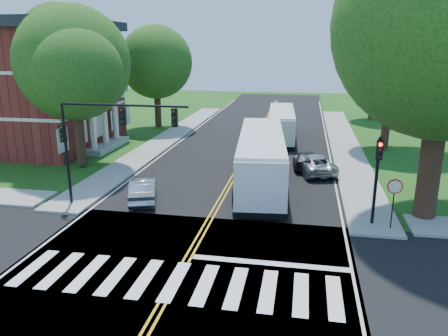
% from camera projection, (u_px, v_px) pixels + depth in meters
% --- Properties ---
extents(ground, '(140.00, 140.00, 0.00)m').
position_uv_depth(ground, '(178.00, 275.00, 17.27)').
color(ground, '#234B12').
rests_on(ground, ground).
extents(road, '(14.00, 96.00, 0.01)m').
position_uv_depth(road, '(243.00, 160.00, 34.29)').
color(road, black).
rests_on(road, ground).
extents(cross_road, '(60.00, 12.00, 0.01)m').
position_uv_depth(cross_road, '(178.00, 275.00, 17.27)').
color(cross_road, black).
rests_on(cross_road, ground).
extents(center_line, '(0.36, 70.00, 0.01)m').
position_uv_depth(center_line, '(249.00, 149.00, 38.08)').
color(center_line, gold).
rests_on(center_line, road).
extents(edge_line_w, '(0.12, 70.00, 0.01)m').
position_uv_depth(edge_line_w, '(174.00, 146.00, 39.27)').
color(edge_line_w, silver).
rests_on(edge_line_w, road).
extents(edge_line_e, '(0.12, 70.00, 0.01)m').
position_uv_depth(edge_line_e, '(329.00, 152.00, 36.88)').
color(edge_line_e, silver).
rests_on(edge_line_e, road).
extents(crosswalk, '(12.60, 3.00, 0.01)m').
position_uv_depth(crosswalk, '(175.00, 281.00, 16.79)').
color(crosswalk, silver).
rests_on(crosswalk, road).
extents(stop_bar, '(6.60, 0.40, 0.01)m').
position_uv_depth(stop_bar, '(270.00, 263.00, 18.16)').
color(stop_bar, silver).
rests_on(stop_bar, road).
extents(sidewalk_nw, '(2.60, 40.00, 0.15)m').
position_uv_depth(sidewalk_nw, '(168.00, 138.00, 42.36)').
color(sidewalk_nw, gray).
rests_on(sidewalk_nw, ground).
extents(sidewalk_ne, '(2.60, 40.00, 0.15)m').
position_uv_depth(sidewalk_ne, '(345.00, 145.00, 39.44)').
color(sidewalk_ne, gray).
rests_on(sidewalk_ne, ground).
extents(tree_west_near, '(8.00, 8.00, 11.40)m').
position_uv_depth(tree_west_near, '(73.00, 63.00, 30.48)').
color(tree_west_near, '#311F13').
rests_on(tree_west_near, ground).
extents(tree_west_far, '(7.60, 7.60, 10.67)m').
position_uv_depth(tree_west_far, '(156.00, 62.00, 45.67)').
color(tree_west_far, '#311F13').
rests_on(tree_west_far, ground).
extents(tree_east_mid, '(8.40, 8.40, 11.93)m').
position_uv_depth(tree_east_mid, '(393.00, 56.00, 35.80)').
color(tree_east_mid, '#311F13').
rests_on(tree_east_mid, ground).
extents(tree_east_far, '(7.20, 7.20, 10.34)m').
position_uv_depth(tree_east_far, '(376.00, 62.00, 51.03)').
color(tree_east_far, '#311F13').
rests_on(tree_east_far, ground).
extents(brick_building, '(20.00, 13.00, 10.80)m').
position_uv_depth(brick_building, '(1.00, 84.00, 38.57)').
color(brick_building, maroon).
rests_on(brick_building, ground).
extents(signal_nw, '(7.15, 0.46, 5.66)m').
position_uv_depth(signal_nw, '(104.00, 131.00, 23.19)').
color(signal_nw, black).
rests_on(signal_nw, ground).
extents(signal_ne, '(0.30, 0.46, 4.40)m').
position_uv_depth(signal_ne, '(377.00, 169.00, 21.11)').
color(signal_ne, black).
rests_on(signal_ne, ground).
extents(stop_sign, '(0.76, 0.08, 2.53)m').
position_uv_depth(stop_sign, '(394.00, 192.00, 20.79)').
color(stop_sign, black).
rests_on(stop_sign, ground).
extents(bus_lead, '(4.05, 13.10, 3.34)m').
position_uv_depth(bus_lead, '(261.00, 158.00, 27.98)').
color(bus_lead, silver).
rests_on(bus_lead, road).
extents(bus_follow, '(3.12, 10.99, 2.81)m').
position_uv_depth(bus_follow, '(281.00, 124.00, 41.79)').
color(bus_follow, silver).
rests_on(bus_follow, road).
extents(hatchback, '(2.65, 4.37, 1.36)m').
position_uv_depth(hatchback, '(143.00, 189.00, 25.29)').
color(hatchback, '#AEB0B5').
rests_on(hatchback, road).
extents(suv, '(3.46, 5.25, 1.34)m').
position_uv_depth(suv, '(314.00, 163.00, 30.86)').
color(suv, '#B5B7BD').
rests_on(suv, road).
extents(dark_sedan, '(1.91, 4.26, 1.21)m').
position_uv_depth(dark_sedan, '(307.00, 159.00, 32.22)').
color(dark_sedan, black).
rests_on(dark_sedan, road).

